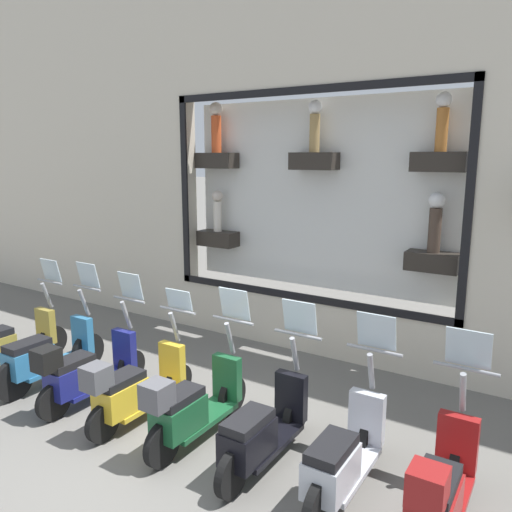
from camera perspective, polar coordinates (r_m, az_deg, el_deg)
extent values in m
plane|color=#66635E|center=(6.17, -10.40, -20.83)|extent=(120.00, 120.00, 0.00)
cube|color=beige|center=(8.69, 5.86, -7.62)|extent=(0.40, 5.06, 0.90)
cube|color=black|center=(8.10, 5.73, 18.37)|extent=(0.04, 5.06, 0.12)
cube|color=black|center=(8.36, 5.28, -4.70)|extent=(0.04, 5.06, 0.12)
cube|color=black|center=(7.29, 23.15, 5.30)|extent=(0.04, 0.12, 3.42)
cube|color=black|center=(9.43, -8.12, 7.26)|extent=(0.04, 0.12, 3.42)
cube|color=silver|center=(8.56, 7.20, 6.88)|extent=(0.04, 4.82, 3.18)
cube|color=#28231E|center=(7.69, 20.24, 10.06)|extent=(0.36, 0.77, 0.28)
cylinder|color=#B26B2D|center=(7.70, 20.47, 13.34)|extent=(0.17, 0.17, 0.60)
sphere|color=white|center=(7.73, 20.69, 16.38)|extent=(0.22, 0.22, 0.22)
cube|color=#28231E|center=(8.34, 6.65, 10.72)|extent=(0.36, 0.77, 0.28)
cylinder|color=#9E7F4C|center=(8.35, 6.72, 13.76)|extent=(0.17, 0.17, 0.60)
sphere|color=white|center=(8.37, 6.78, 16.57)|extent=(0.22, 0.22, 0.22)
cube|color=#28231E|center=(9.37, -4.51, 10.82)|extent=(0.36, 0.77, 0.28)
cylinder|color=#CC4C23|center=(9.38, -4.56, 13.69)|extent=(0.18, 0.18, 0.66)
sphere|color=beige|center=(9.40, -4.60, 16.41)|extent=(0.24, 0.24, 0.24)
cube|color=#28231E|center=(7.84, 19.52, -0.61)|extent=(0.36, 0.77, 0.28)
cylinder|color=#47382D|center=(7.77, 19.74, 2.76)|extent=(0.18, 0.18, 0.65)
sphere|color=white|center=(7.72, 19.97, 6.03)|extent=(0.24, 0.24, 0.24)
cube|color=#28231E|center=(9.49, -4.37, 2.00)|extent=(0.36, 0.77, 0.28)
cylinder|color=silver|center=(9.43, -4.41, 4.53)|extent=(0.16, 0.16, 0.57)
sphere|color=beige|center=(9.40, -4.45, 6.86)|extent=(0.20, 0.20, 0.20)
cylinder|color=black|center=(5.74, 21.98, -21.22)|extent=(0.51, 0.09, 0.51)
cube|color=maroon|center=(5.21, 20.53, -24.93)|extent=(1.02, 0.38, 0.06)
cube|color=maroon|center=(4.79, 19.69, -25.38)|extent=(0.61, 0.35, 0.36)
cube|color=black|center=(4.66, 19.89, -23.10)|extent=(0.58, 0.31, 0.10)
cube|color=maroon|center=(5.50, 22.01, -19.14)|extent=(0.12, 0.37, 0.56)
cylinder|color=gray|center=(5.34, 22.56, -14.18)|extent=(0.20, 0.06, 0.45)
cylinder|color=gray|center=(5.32, 22.87, -11.79)|extent=(0.04, 0.61, 0.04)
cube|color=silver|center=(5.28, 23.11, -9.66)|extent=(0.10, 0.42, 0.39)
cube|color=maroon|center=(4.31, 19.02, -23.62)|extent=(0.28, 0.28, 0.28)
cylinder|color=black|center=(5.93, 12.78, -19.60)|extent=(0.50, 0.09, 0.50)
cylinder|color=black|center=(4.92, 7.06, -26.64)|extent=(0.50, 0.09, 0.50)
cube|color=#B7BCC6|center=(5.41, 10.26, -22.93)|extent=(1.02, 0.38, 0.06)
cube|color=#B7BCC6|center=(5.01, 8.59, -23.10)|extent=(0.61, 0.35, 0.36)
cube|color=black|center=(4.88, 8.68, -20.88)|extent=(0.58, 0.31, 0.10)
cube|color=#B7BCC6|center=(5.69, 12.54, -17.53)|extent=(0.12, 0.37, 0.56)
cylinder|color=gray|center=(5.53, 13.01, -12.72)|extent=(0.20, 0.06, 0.45)
cylinder|color=gray|center=(5.51, 13.36, -10.42)|extent=(0.04, 0.61, 0.04)
cube|color=silver|center=(5.48, 13.59, -8.34)|extent=(0.10, 0.42, 0.39)
cylinder|color=black|center=(6.24, 4.51, -17.71)|extent=(0.48, 0.09, 0.48)
cylinder|color=black|center=(5.28, -2.76, -23.61)|extent=(0.48, 0.09, 0.48)
cube|color=black|center=(5.75, 1.25, -20.55)|extent=(1.02, 0.38, 0.06)
cube|color=black|center=(5.37, -0.94, -20.44)|extent=(0.61, 0.35, 0.36)
cube|color=black|center=(5.25, -0.95, -18.31)|extent=(0.58, 0.31, 0.10)
cube|color=black|center=(6.01, 4.04, -15.68)|extent=(0.12, 0.37, 0.56)
cylinder|color=gray|center=(5.86, 4.43, -11.10)|extent=(0.20, 0.06, 0.45)
cylinder|color=gray|center=(5.84, 4.79, -8.94)|extent=(0.04, 0.60, 0.04)
cube|color=silver|center=(5.81, 5.00, -6.95)|extent=(0.10, 0.42, 0.40)
cylinder|color=black|center=(6.65, -2.75, -15.66)|extent=(0.50, 0.09, 0.50)
cylinder|color=black|center=(5.77, -10.65, -20.40)|extent=(0.50, 0.09, 0.50)
cube|color=#19512D|center=(6.20, -6.36, -18.00)|extent=(1.02, 0.39, 0.06)
cube|color=#19512D|center=(5.85, -8.80, -17.64)|extent=(0.61, 0.35, 0.36)
cube|color=black|center=(5.74, -8.88, -15.63)|extent=(0.58, 0.31, 0.10)
cube|color=#19512D|center=(6.44, -3.33, -13.66)|extent=(0.12, 0.37, 0.56)
cylinder|color=gray|center=(6.30, -3.01, -9.36)|extent=(0.20, 0.06, 0.45)
cylinder|color=gray|center=(6.28, -2.66, -7.35)|extent=(0.04, 0.60, 0.04)
cube|color=silver|center=(6.25, -2.47, -5.48)|extent=(0.10, 0.42, 0.40)
cube|color=#4C4C51|center=(5.45, -11.26, -15.35)|extent=(0.28, 0.28, 0.28)
cylinder|color=black|center=(7.18, -8.80, -13.86)|extent=(0.45, 0.09, 0.45)
cylinder|color=black|center=(6.35, -17.13, -17.82)|extent=(0.45, 0.09, 0.45)
cube|color=gold|center=(6.75, -12.66, -15.84)|extent=(1.02, 0.39, 0.06)
cube|color=gold|center=(6.43, -15.17, -15.32)|extent=(0.61, 0.35, 0.36)
cube|color=black|center=(6.33, -15.28, -13.46)|extent=(0.58, 0.31, 0.10)
cube|color=gold|center=(6.98, -9.56, -11.99)|extent=(0.12, 0.37, 0.56)
cylinder|color=gray|center=(6.84, -9.31, -8.00)|extent=(0.20, 0.06, 0.45)
cylinder|color=gray|center=(6.83, -8.98, -6.15)|extent=(0.04, 0.60, 0.04)
cube|color=silver|center=(6.81, -8.79, -4.93)|extent=(0.07, 0.42, 0.28)
cube|color=#4C4C51|center=(6.07, -17.79, -13.09)|extent=(0.28, 0.28, 0.28)
cylinder|color=black|center=(7.76, -14.04, -12.03)|extent=(0.47, 0.09, 0.47)
cylinder|color=black|center=(7.00, -22.14, -15.21)|extent=(0.47, 0.09, 0.47)
cube|color=navy|center=(7.37, -17.85, -13.66)|extent=(1.02, 0.38, 0.06)
cube|color=navy|center=(7.07, -20.33, -13.04)|extent=(0.61, 0.35, 0.36)
cube|color=black|center=(6.98, -20.46, -11.31)|extent=(0.58, 0.31, 0.10)
cube|color=navy|center=(7.57, -14.81, -10.23)|extent=(0.12, 0.37, 0.56)
cylinder|color=gray|center=(7.45, -14.61, -6.54)|extent=(0.20, 0.06, 0.45)
cylinder|color=gray|center=(7.44, -14.30, -4.84)|extent=(0.04, 0.60, 0.04)
cube|color=silver|center=(7.41, -14.15, -3.31)|extent=(0.10, 0.42, 0.39)
cube|color=black|center=(6.75, -22.85, -10.84)|extent=(0.28, 0.28, 0.28)
cylinder|color=black|center=(8.36, -18.64, -10.22)|extent=(0.56, 0.09, 0.56)
cylinder|color=black|center=(7.71, -26.02, -12.68)|extent=(0.56, 0.09, 0.56)
cube|color=teal|center=(8.02, -22.16, -11.51)|extent=(1.02, 0.38, 0.06)
cube|color=teal|center=(7.76, -24.54, -10.83)|extent=(0.61, 0.35, 0.36)
cube|color=black|center=(7.68, -24.69, -9.24)|extent=(0.58, 0.31, 0.10)
cube|color=teal|center=(8.21, -19.22, -8.45)|extent=(0.12, 0.37, 0.56)
cylinder|color=gray|center=(8.11, -19.07, -5.03)|extent=(0.20, 0.06, 0.45)
cylinder|color=gray|center=(8.09, -18.78, -3.47)|extent=(0.04, 0.61, 0.04)
cube|color=silver|center=(8.07, -18.65, -2.06)|extent=(0.10, 0.42, 0.39)
cylinder|color=black|center=(9.07, -22.22, -8.94)|extent=(0.50, 0.09, 0.50)
cube|color=olive|center=(8.75, -25.70, -10.08)|extent=(1.02, 0.38, 0.06)
cube|color=olive|center=(8.92, -22.91, -7.32)|extent=(0.12, 0.37, 0.56)
cylinder|color=gray|center=(8.82, -22.79, -4.16)|extent=(0.20, 0.06, 0.45)
cylinder|color=gray|center=(8.81, -22.52, -2.73)|extent=(0.04, 0.61, 0.04)
cube|color=silver|center=(8.79, -22.40, -1.50)|extent=(0.09, 0.42, 0.37)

